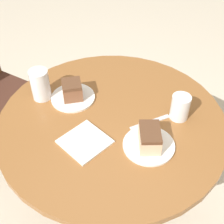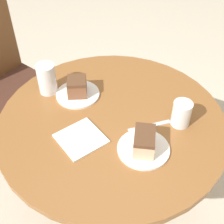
% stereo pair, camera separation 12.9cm
% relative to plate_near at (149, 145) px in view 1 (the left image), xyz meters
% --- Properties ---
extents(ground_plane, '(8.00, 8.00, 0.00)m').
position_rel_plate_near_xyz_m(ground_plane, '(0.03, 0.21, -0.77)').
color(ground_plane, beige).
extents(table, '(0.97, 0.97, 0.77)m').
position_rel_plate_near_xyz_m(table, '(0.03, 0.21, -0.20)').
color(table, brown).
rests_on(table, ground_plane).
extents(plate_near, '(0.20, 0.20, 0.01)m').
position_rel_plate_near_xyz_m(plate_near, '(0.00, 0.00, 0.00)').
color(plate_near, white).
rests_on(plate_near, table).
extents(plate_far, '(0.20, 0.20, 0.01)m').
position_rel_plate_near_xyz_m(plate_far, '(0.02, 0.43, 0.00)').
color(plate_far, white).
rests_on(plate_far, table).
extents(cake_slice_near, '(0.14, 0.14, 0.08)m').
position_rel_plate_near_xyz_m(cake_slice_near, '(-0.00, -0.00, 0.04)').
color(cake_slice_near, beige).
rests_on(cake_slice_near, plate_near).
extents(cake_slice_far, '(0.12, 0.12, 0.08)m').
position_rel_plate_near_xyz_m(cake_slice_far, '(0.02, 0.43, 0.04)').
color(cake_slice_far, brown).
rests_on(cake_slice_far, plate_far).
extents(glass_lemonade, '(0.08, 0.08, 0.11)m').
position_rel_plate_near_xyz_m(glass_lemonade, '(0.22, -0.01, 0.04)').
color(glass_lemonade, silver).
rests_on(glass_lemonade, table).
extents(glass_water, '(0.08, 0.08, 0.14)m').
position_rel_plate_near_xyz_m(glass_water, '(-0.06, 0.54, 0.06)').
color(glass_water, silver).
rests_on(glass_water, table).
extents(napkin_stack, '(0.18, 0.18, 0.01)m').
position_rel_plate_near_xyz_m(napkin_stack, '(-0.14, 0.20, -0.00)').
color(napkin_stack, silver).
rests_on(napkin_stack, table).
extents(fork, '(0.17, 0.10, 0.00)m').
position_rel_plate_near_xyz_m(fork, '(0.11, 0.07, -0.00)').
color(fork, silver).
rests_on(fork, table).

